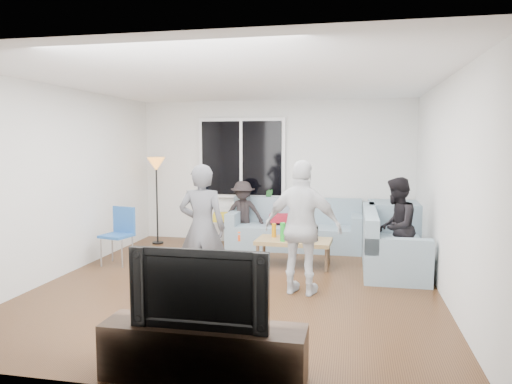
% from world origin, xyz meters
% --- Properties ---
extents(floor, '(5.00, 5.50, 0.04)m').
position_xyz_m(floor, '(0.00, 0.00, -0.02)').
color(floor, '#56351C').
rests_on(floor, ground).
extents(ceiling, '(5.00, 5.50, 0.04)m').
position_xyz_m(ceiling, '(0.00, 0.00, 2.62)').
color(ceiling, white).
rests_on(ceiling, ground).
extents(wall_back, '(5.00, 0.04, 2.60)m').
position_xyz_m(wall_back, '(0.00, 2.77, 1.30)').
color(wall_back, silver).
rests_on(wall_back, ground).
extents(wall_front, '(5.00, 0.04, 2.60)m').
position_xyz_m(wall_front, '(0.00, -2.77, 1.30)').
color(wall_front, silver).
rests_on(wall_front, ground).
extents(wall_left, '(0.04, 5.50, 2.60)m').
position_xyz_m(wall_left, '(-2.52, 0.00, 1.30)').
color(wall_left, silver).
rests_on(wall_left, ground).
extents(wall_right, '(0.04, 5.50, 2.60)m').
position_xyz_m(wall_right, '(2.52, 0.00, 1.30)').
color(wall_right, silver).
rests_on(wall_right, ground).
extents(window_frame, '(1.62, 0.06, 1.47)m').
position_xyz_m(window_frame, '(-0.60, 2.69, 1.55)').
color(window_frame, white).
rests_on(window_frame, wall_back).
extents(window_glass, '(1.50, 0.02, 1.35)m').
position_xyz_m(window_glass, '(-0.60, 2.65, 1.55)').
color(window_glass, black).
rests_on(window_glass, window_frame).
extents(window_mullion, '(0.05, 0.03, 1.35)m').
position_xyz_m(window_mullion, '(-0.60, 2.64, 1.55)').
color(window_mullion, white).
rests_on(window_mullion, window_frame).
extents(radiator, '(1.30, 0.12, 0.62)m').
position_xyz_m(radiator, '(-0.60, 2.65, 0.31)').
color(radiator, silver).
rests_on(radiator, floor).
extents(potted_plant, '(0.23, 0.20, 0.37)m').
position_xyz_m(potted_plant, '(-0.10, 2.62, 0.81)').
color(potted_plant, '#29682B').
rests_on(potted_plant, radiator).
extents(vase, '(0.19, 0.19, 0.18)m').
position_xyz_m(vase, '(-0.72, 2.62, 0.71)').
color(vase, white).
rests_on(vase, radiator).
extents(sofa_back_section, '(2.30, 0.85, 0.85)m').
position_xyz_m(sofa_back_section, '(0.44, 2.27, 0.42)').
color(sofa_back_section, gray).
rests_on(sofa_back_section, floor).
extents(sofa_right_section, '(2.00, 0.85, 0.85)m').
position_xyz_m(sofa_right_section, '(2.02, 1.25, 0.42)').
color(sofa_right_section, gray).
rests_on(sofa_right_section, floor).
extents(sofa_corner, '(0.85, 0.85, 0.85)m').
position_xyz_m(sofa_corner, '(2.11, 2.27, 0.42)').
color(sofa_corner, gray).
rests_on(sofa_corner, floor).
extents(cushion_yellow, '(0.44, 0.40, 0.14)m').
position_xyz_m(cushion_yellow, '(-0.83, 2.25, 0.51)').
color(cushion_yellow, gold).
rests_on(cushion_yellow, sofa_back_section).
extents(cushion_red, '(0.39, 0.34, 0.13)m').
position_xyz_m(cushion_red, '(0.17, 2.33, 0.51)').
color(cushion_red, maroon).
rests_on(cushion_red, sofa_back_section).
extents(coffee_table, '(1.12, 0.65, 0.40)m').
position_xyz_m(coffee_table, '(0.58, 1.08, 0.20)').
color(coffee_table, tan).
rests_on(coffee_table, floor).
extents(pitcher, '(0.17, 0.17, 0.17)m').
position_xyz_m(pitcher, '(0.46, 1.04, 0.49)').
color(pitcher, maroon).
rests_on(pitcher, coffee_table).
extents(side_chair, '(0.48, 0.48, 0.86)m').
position_xyz_m(side_chair, '(-2.05, 0.61, 0.43)').
color(side_chair, '#24569E').
rests_on(side_chair, floor).
extents(floor_lamp, '(0.32, 0.32, 1.56)m').
position_xyz_m(floor_lamp, '(-2.05, 2.14, 0.78)').
color(floor_lamp, orange).
rests_on(floor_lamp, floor).
extents(player_left, '(0.61, 0.42, 1.58)m').
position_xyz_m(player_left, '(-0.38, -0.35, 0.79)').
color(player_left, '#47474C').
rests_on(player_left, floor).
extents(player_right, '(1.02, 0.57, 1.63)m').
position_xyz_m(player_right, '(0.85, -0.23, 0.82)').
color(player_right, silver).
rests_on(player_right, floor).
extents(spectator_right, '(0.69, 0.79, 1.37)m').
position_xyz_m(spectator_right, '(2.02, 0.80, 0.68)').
color(spectator_right, black).
rests_on(spectator_right, floor).
extents(spectator_back, '(0.79, 0.51, 1.16)m').
position_xyz_m(spectator_back, '(-0.49, 2.30, 0.58)').
color(spectator_back, black).
rests_on(spectator_back, floor).
extents(tv_console, '(1.60, 0.40, 0.44)m').
position_xyz_m(tv_console, '(0.32, -2.50, 0.22)').
color(tv_console, '#332419').
rests_on(tv_console, floor).
extents(television, '(1.08, 0.14, 0.62)m').
position_xyz_m(television, '(0.32, -2.50, 0.75)').
color(television, black).
rests_on(television, tv_console).
extents(bottle_c, '(0.07, 0.07, 0.17)m').
position_xyz_m(bottle_c, '(0.67, 1.20, 0.49)').
color(bottle_c, black).
rests_on(bottle_c, coffee_table).
extents(bottle_e, '(0.07, 0.07, 0.19)m').
position_xyz_m(bottle_e, '(0.90, 1.23, 0.50)').
color(bottle_e, black).
rests_on(bottle_e, coffee_table).
extents(bottle_b, '(0.08, 0.08, 0.27)m').
position_xyz_m(bottle_b, '(0.44, 0.91, 0.54)').
color(bottle_b, green).
rests_on(bottle_b, coffee_table).
extents(bottle_a, '(0.07, 0.07, 0.21)m').
position_xyz_m(bottle_a, '(0.26, 1.18, 0.51)').
color(bottle_a, '#C0780B').
rests_on(bottle_a, coffee_table).
extents(bottle_d, '(0.07, 0.07, 0.23)m').
position_xyz_m(bottle_d, '(0.76, 1.01, 0.52)').
color(bottle_d, '#F0A815').
rests_on(bottle_d, coffee_table).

